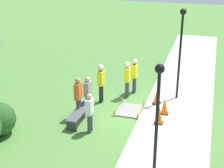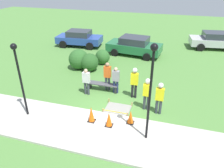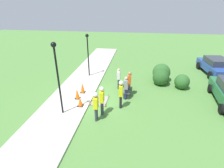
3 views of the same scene
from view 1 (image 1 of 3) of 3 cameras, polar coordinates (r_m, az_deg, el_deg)
The scene contains 15 objects.
ground_plane at distance 14.61m, azimuth 4.84°, elevation -5.13°, with size 60.00×60.00×0.00m, color #51843D.
sidewalk at distance 14.41m, azimuth 10.51°, elevation -5.65°, with size 28.00×2.90×0.10m.
wet_concrete_patch at distance 14.88m, azimuth 2.91°, elevation -4.39°, with size 1.32×1.05×0.26m.
traffic_cone_near_patch at distance 13.66m, azimuth 7.82°, elevation -5.04°, with size 0.34×0.34×0.78m.
traffic_cone_far_patch at distance 14.45m, azimuth 8.75°, elevation -3.62°, with size 0.34×0.34×0.72m.
traffic_cone_sidewalk_edge at distance 15.32m, azimuth 7.43°, elevation -2.13°, with size 0.34×0.34×0.65m.
park_bench at distance 14.01m, azimuth -5.37°, elevation -4.89°, with size 1.89×0.44×0.46m.
worker_supervisor at distance 15.79m, azimuth 2.56°, elevation 1.27°, with size 0.40×0.25×1.76m.
worker_assistant at distance 15.28m, azimuth -1.84°, elevation 0.68°, with size 0.40×0.26×1.81m.
worker_trainee at distance 16.34m, azimuth 3.78°, elevation 1.87°, with size 0.40×0.25×1.72m.
bystander_in_orange_shirt at distance 13.99m, azimuth -5.63°, elevation -1.90°, with size 0.40×0.23×1.76m.
bystander_in_gray_shirt at distance 12.93m, azimuth -3.74°, elevation -4.49°, with size 0.40×0.22×1.59m.
bystander_in_white_shirt at distance 14.44m, azimuth -4.06°, elevation -1.45°, with size 0.40×0.22×1.62m.
lamppost_near at distance 15.25m, azimuth 11.38°, elevation 6.89°, with size 0.28×0.28×4.11m.
lamppost_far at distance 9.87m, azimuth 7.62°, elevation -3.34°, with size 0.28×0.28×3.59m.
Camera 1 is at (-12.72, -2.51, 6.72)m, focal length 55.00 mm.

